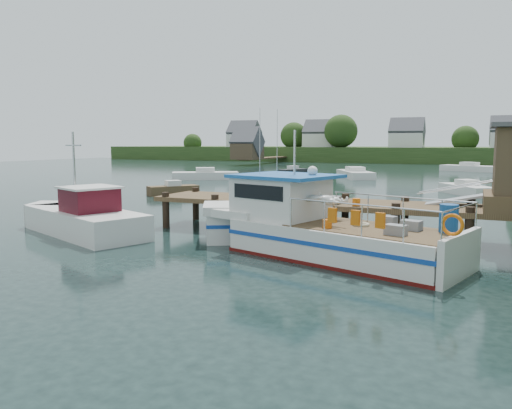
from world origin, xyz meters
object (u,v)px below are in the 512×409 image
at_px(moored_b, 467,189).
at_px(lobster_boat, 311,227).
at_px(moored_rowboat, 173,189).
at_px(moored_far, 469,168).
at_px(moored_a, 205,175).
at_px(dock, 458,185).
at_px(moored_d, 355,174).
at_px(work_boat, 81,217).
at_px(moored_e, 293,171).

bearing_deg(moored_b, lobster_boat, -78.76).
bearing_deg(moored_rowboat, moored_far, 42.91).
distance_m(moored_rowboat, moored_far, 45.64).
distance_m(moored_far, moored_b, 32.47).
relative_size(lobster_boat, moored_a, 1.49).
relative_size(moored_a, moored_b, 1.36).
bearing_deg(moored_b, dock, -67.93).
distance_m(dock, moored_d, 35.46).
height_order(moored_a, moored_d, moored_a).
xyz_separation_m(dock, work_boat, (-14.52, -3.89, -1.57)).
xyz_separation_m(lobster_boat, work_boat, (-10.04, -0.16, -0.24)).
bearing_deg(moored_far, lobster_boat, -85.37).
bearing_deg(moored_rowboat, moored_b, 2.31).
height_order(moored_far, moored_b, moored_far).
bearing_deg(moored_b, moored_e, 161.95).
distance_m(dock, moored_e, 40.92).
bearing_deg(moored_d, moored_e, 164.76).
xyz_separation_m(lobster_boat, moored_a, (-20.48, 28.74, -0.45)).
bearing_deg(lobster_boat, moored_d, 117.62).
relative_size(lobster_boat, moored_far, 1.37).
bearing_deg(moored_far, moored_b, -80.55).
height_order(work_boat, moored_b, work_boat).
distance_m(moored_a, moored_e, 12.39).
height_order(moored_a, moored_e, moored_a).
bearing_deg(moored_a, dock, -56.21).
relative_size(moored_rowboat, moored_d, 0.49).
distance_m(moored_d, moored_e, 8.36).
bearing_deg(work_boat, moored_d, 107.26).
height_order(dock, moored_far, dock).
height_order(work_boat, moored_far, work_boat).
relative_size(moored_rowboat, moored_e, 0.88).
bearing_deg(moored_b, moored_far, 112.63).
bearing_deg(moored_rowboat, work_boat, -93.03).
xyz_separation_m(dock, moored_far, (-0.25, 52.16, -1.79)).
distance_m(moored_a, moored_b, 25.55).
relative_size(dock, moored_rowboat, 4.57).
bearing_deg(lobster_boat, moored_rowboat, 153.28).
relative_size(moored_rowboat, moored_far, 0.48).
bearing_deg(work_boat, moored_rowboat, 131.13).
bearing_deg(moored_a, lobster_boat, -65.69).
height_order(moored_rowboat, moored_e, moored_e).
distance_m(work_boat, moored_e, 40.21).
height_order(moored_far, moored_a, moored_a).
bearing_deg(moored_a, moored_e, 51.68).
bearing_deg(work_boat, lobster_boat, 23.08).
bearing_deg(dock, work_boat, -165.00).
xyz_separation_m(moored_b, moored_d, (-11.35, 13.86, 0.04)).
relative_size(lobster_boat, work_boat, 1.31).
bearing_deg(moored_far, moored_rowboat, -106.10).
relative_size(moored_rowboat, moored_a, 0.52).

